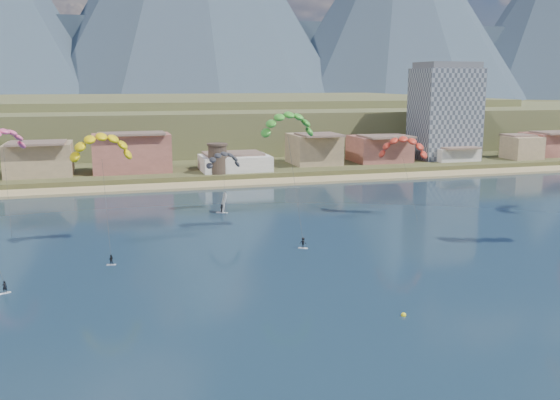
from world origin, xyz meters
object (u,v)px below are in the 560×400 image
(kitesurfer_green, at_px, (288,121))
(windsurfer, at_px, (223,207))
(apartment_tower, at_px, (445,111))
(buoy, at_px, (404,315))
(kitesurfer_yellow, at_px, (101,143))
(watchtower, at_px, (217,158))

(kitesurfer_green, xyz_separation_m, windsurfer, (-8.69, 19.73, -19.21))
(apartment_tower, xyz_separation_m, buoy, (-76.63, -120.91, -17.71))
(apartment_tower, bearing_deg, buoy, -122.36)
(kitesurfer_yellow, relative_size, windsurfer, 4.96)
(kitesurfer_yellow, xyz_separation_m, buoy, (34.20, -43.20, -17.57))
(windsurfer, relative_size, buoy, 7.01)
(apartment_tower, xyz_separation_m, watchtower, (-80.00, -14.00, -11.45))
(apartment_tower, distance_m, windsurfer, 105.17)
(kitesurfer_yellow, bearing_deg, apartment_tower, 35.04)
(apartment_tower, relative_size, watchtower, 3.72)
(kitesurfer_yellow, distance_m, kitesurfer_green, 32.92)
(apartment_tower, bearing_deg, windsurfer, -146.61)
(kitesurfer_green, distance_m, windsurfer, 28.87)
(kitesurfer_yellow, bearing_deg, watchtower, 64.18)
(watchtower, xyz_separation_m, windsurfer, (-6.73, -43.17, -4.99))
(watchtower, xyz_separation_m, kitesurfer_yellow, (-30.83, -63.71, 11.30))
(windsurfer, bearing_deg, watchtower, 81.14)
(kitesurfer_yellow, distance_m, windsurfer, 35.61)
(kitesurfer_green, xyz_separation_m, buoy, (1.41, -44.02, -20.49))
(kitesurfer_yellow, height_order, kitesurfer_green, kitesurfer_green)
(apartment_tower, bearing_deg, kitesurfer_green, -135.42)
(windsurfer, xyz_separation_m, buoy, (10.11, -63.74, -1.28))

